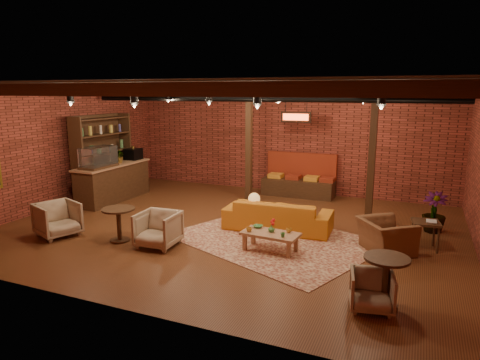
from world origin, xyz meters
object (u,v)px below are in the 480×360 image
at_px(coffee_table, 270,234).
at_px(plant_tall, 438,172).
at_px(sofa, 278,215).
at_px(side_table_book, 426,223).
at_px(armchair_far, 372,289).
at_px(armchair_b, 158,228).
at_px(armchair_right, 386,231).
at_px(round_table_left, 119,219).
at_px(armchair_a, 57,218).
at_px(side_table_lamp, 254,202).
at_px(round_table_right, 386,274).

relative_size(coffee_table, plant_tall, 0.42).
height_order(sofa, side_table_book, sofa).
relative_size(sofa, armchair_far, 3.85).
bearing_deg(armchair_b, armchair_right, 16.29).
height_order(round_table_left, side_table_book, round_table_left).
height_order(round_table_left, plant_tall, plant_tall).
bearing_deg(armchair_right, plant_tall, -64.13).
distance_m(armchair_far, plant_tall, 4.31).
bearing_deg(armchair_right, armchair_a, 68.55).
bearing_deg(armchair_a, sofa, -41.45).
relative_size(sofa, side_table_lamp, 2.83).
relative_size(armchair_right, armchair_far, 1.58).
distance_m(sofa, armchair_far, 3.69).
height_order(coffee_table, side_table_book, coffee_table).
bearing_deg(plant_tall, side_table_book, -97.88).
relative_size(sofa, armchair_b, 3.03).
xyz_separation_m(coffee_table, armchair_right, (2.06, 0.85, 0.09)).
height_order(armchair_b, armchair_right, armchair_right).
relative_size(armchair_right, side_table_book, 1.65).
bearing_deg(side_table_lamp, round_table_left, -141.09).
relative_size(round_table_left, armchair_b, 0.90).
height_order(coffee_table, armchair_right, armchair_right).
bearing_deg(round_table_left, armchair_b, 3.50).
relative_size(sofa, plant_tall, 0.88).
xyz_separation_m(armchair_a, armchair_right, (6.54, 1.79, 0.02)).
distance_m(sofa, side_table_lamp, 0.61).
bearing_deg(coffee_table, round_table_left, -167.38).
bearing_deg(armchair_far, round_table_right, 33.35).
bearing_deg(armchair_right, coffee_table, 75.59).
distance_m(side_table_book, round_table_right, 2.78).
bearing_deg(sofa, side_table_lamp, 11.48).
bearing_deg(plant_tall, sofa, -158.89).
xyz_separation_m(round_table_left, armchair_a, (-1.42, -0.25, -0.07)).
relative_size(side_table_lamp, side_table_book, 1.43).
bearing_deg(armchair_a, side_table_book, -52.01).
relative_size(coffee_table, side_table_book, 1.94).
height_order(side_table_book, round_table_right, round_table_right).
bearing_deg(armchair_b, plant_tall, 28.77).
xyz_separation_m(armchair_right, armchair_far, (0.01, -2.42, -0.12)).
relative_size(sofa, armchair_a, 2.90).
bearing_deg(armchair_right, round_table_left, 69.92).
relative_size(round_table_left, plant_tall, 0.26).
xyz_separation_m(sofa, side_table_lamp, (-0.52, -0.13, 0.29)).
bearing_deg(round_table_right, side_table_book, 79.06).
xyz_separation_m(side_table_book, armchair_far, (-0.69, -2.89, -0.21)).
distance_m(round_table_left, plant_tall, 6.85).
height_order(sofa, round_table_right, round_table_right).
relative_size(armchair_b, side_table_book, 1.33).
xyz_separation_m(armchair_right, side_table_book, (0.70, 0.47, 0.10)).
bearing_deg(sofa, plant_tall, -161.83).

